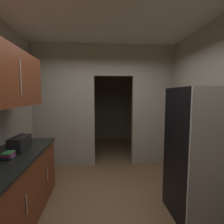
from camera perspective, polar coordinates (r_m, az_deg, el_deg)
The scene contains 9 objects.
ground at distance 2.82m, azimuth -0.55°, elevation -30.72°, with size 20.00×20.00×0.00m, color brown.
kitchen_overhead_slab at distance 3.04m, azimuth -1.50°, elevation 28.79°, with size 3.69×7.49×0.06m, color silver.
kitchen_partition at distance 4.02m, azimuth -3.37°, elevation 3.34°, with size 3.29×0.12×2.84m.
adjoining_room_shell at distance 5.76m, azimuth -3.33°, elevation 3.11°, with size 3.29×2.54×2.84m.
refrigerator at distance 2.64m, azimuth 28.22°, elevation -12.36°, with size 0.78×0.75×1.78m.
lower_cabinet_run at distance 2.76m, azimuth -30.67°, elevation -21.43°, with size 0.69×1.76×0.90m.
upper_cabinet_counterside at distance 2.49m, azimuth -32.36°, elevation 9.89°, with size 0.36×1.59×0.73m.
boombox at distance 2.75m, azimuth -28.75°, elevation -9.25°, with size 0.20×0.38×0.22m.
book_stack at distance 2.47m, azimuth -31.65°, elevation -12.36°, with size 0.15×0.17×0.08m.
Camera 1 is at (-0.18, -2.27, 1.68)m, focal length 27.06 mm.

